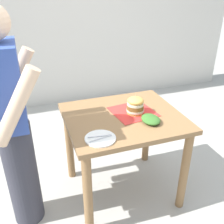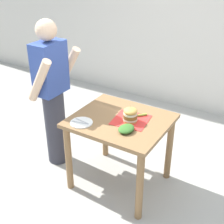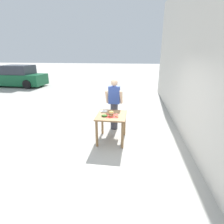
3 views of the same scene
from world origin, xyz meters
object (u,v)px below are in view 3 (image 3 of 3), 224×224
at_px(side_salad, 105,116).
at_px(parked_car_near_curb, 18,77).
at_px(side_plate_with_forks, 104,111).
at_px(patio_table, 112,120).
at_px(diner_across_table, 114,104).
at_px(pickle_spear, 116,116).
at_px(sandwich, 111,114).

relative_size(side_salad, parked_car_near_curb, 0.04).
bearing_deg(side_plate_with_forks, parked_car_near_curb, 136.95).
relative_size(patio_table, side_salad, 5.23).
relative_size(patio_table, parked_car_near_curb, 0.22).
bearing_deg(parked_car_near_curb, side_plate_with_forks, -43.05).
height_order(patio_table, diner_across_table, diner_across_table).
height_order(side_salad, diner_across_table, diner_across_table).
relative_size(pickle_spear, parked_car_near_curb, 0.02).
height_order(pickle_spear, side_plate_with_forks, pickle_spear).
bearing_deg(parked_car_near_curb, pickle_spear, -43.18).
distance_m(patio_table, sandwich, 0.25).
bearing_deg(side_plate_with_forks, diner_across_table, 66.86).
distance_m(sandwich, diner_across_table, 0.95).
distance_m(diner_across_table, parked_car_near_curb, 10.92).
relative_size(sandwich, parked_car_near_curb, 0.04).
bearing_deg(pickle_spear, sandwich, 161.64).
bearing_deg(side_plate_with_forks, patio_table, -46.08).
distance_m(sandwich, pickle_spear, 0.17).
height_order(patio_table, pickle_spear, pickle_spear).
bearing_deg(parked_car_near_curb, sandwich, -43.51).
xyz_separation_m(pickle_spear, parked_car_near_curb, (-8.55, 8.02, -0.09)).
xyz_separation_m(side_salad, parked_car_near_curb, (-8.22, 8.03, -0.10)).
relative_size(sandwich, pickle_spear, 1.79).
distance_m(patio_table, diner_across_table, 0.88).
height_order(patio_table, side_salad, side_salad).
bearing_deg(patio_table, diner_across_table, 92.07).
distance_m(pickle_spear, side_plate_with_forks, 0.61).
relative_size(patio_table, sandwich, 5.26).
bearing_deg(side_salad, sandwich, 17.27).
height_order(sandwich, side_plate_with_forks, sandwich).
bearing_deg(patio_table, side_salad, -136.90).
distance_m(pickle_spear, diner_across_table, 1.02).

